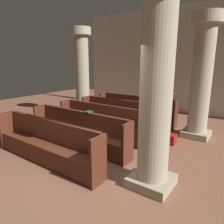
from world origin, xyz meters
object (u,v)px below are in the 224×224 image
at_px(pew_row_4, 46,141).
at_px(pillar_far_side, 82,71).
at_px(pew_row_2, 102,120).
at_px(lectern, 167,106).
at_px(kneeler_box_red, 169,139).
at_px(pew_row_0, 136,108).
at_px(pew_row_3, 78,129).
at_px(pillar_aisle_rear, 156,87).
at_px(pew_row_1, 121,114).
at_px(hymn_book, 89,112).
at_px(pillar_aisle_side, 202,76).

bearing_deg(pew_row_4, pillar_far_side, 122.19).
bearing_deg(pew_row_2, lectern, 76.42).
xyz_separation_m(pew_row_2, kneeler_box_red, (1.86, 0.64, -0.37)).
height_order(pew_row_0, pew_row_2, same).
relative_size(pew_row_3, pew_row_4, 1.00).
xyz_separation_m(pew_row_3, pillar_aisle_rear, (2.34, -0.49, 1.34)).
bearing_deg(lectern, pew_row_1, -109.37).
bearing_deg(pillar_aisle_rear, pew_row_1, 132.71).
bearing_deg(pew_row_1, pillar_aisle_rear, -47.29).
xyz_separation_m(pew_row_2, pillar_far_side, (-2.29, 1.59, 1.34)).
relative_size(pew_row_2, pew_row_4, 1.00).
bearing_deg(pew_row_2, pew_row_3, -90.00).
height_order(pew_row_3, lectern, lectern).
distance_m(pew_row_0, lectern, 1.46).
bearing_deg(pew_row_4, pew_row_0, 90.00).
distance_m(pew_row_0, pew_row_2, 2.05).
xyz_separation_m(pew_row_3, lectern, (0.79, 4.30, -0.05)).
bearing_deg(pillar_far_side, pew_row_2, -34.79).
bearing_deg(pew_row_1, pew_row_3, -90.00).
relative_size(lectern, hymn_book, 5.43).
distance_m(pillar_far_side, pillar_aisle_rear, 5.59).
relative_size(pew_row_2, kneeler_box_red, 7.89).
bearing_deg(pillar_aisle_rear, kneeler_box_red, 102.70).
height_order(lectern, kneeler_box_red, lectern).
bearing_deg(pew_row_4, pew_row_3, 90.00).
relative_size(pew_row_0, kneeler_box_red, 7.89).
relative_size(pew_row_0, pillar_aisle_rear, 0.89).
bearing_deg(kneeler_box_red, pew_row_0, 142.87).
bearing_deg(pillar_aisle_side, pew_row_4, -122.29).
bearing_deg(hymn_book, pillar_far_side, 135.83).
xyz_separation_m(pew_row_3, pillar_far_side, (-2.29, 2.62, 1.34)).
height_order(pew_row_1, pillar_aisle_rear, pillar_aisle_rear).
bearing_deg(pillar_far_side, pew_row_4, -57.81).
bearing_deg(pew_row_0, pew_row_4, -90.00).
xyz_separation_m(pew_row_1, pillar_aisle_side, (2.34, 0.63, 1.34)).
relative_size(pillar_aisle_side, lectern, 3.27).
bearing_deg(pillar_aisle_side, pillar_aisle_rear, -90.00).
bearing_deg(pew_row_3, pillar_aisle_side, 48.87).
xyz_separation_m(pew_row_2, pillar_aisle_rear, (2.34, -1.52, 1.34)).
distance_m(pew_row_1, pillar_far_side, 2.72).
height_order(pillar_aisle_side, kneeler_box_red, pillar_aisle_side).
xyz_separation_m(pew_row_1, lectern, (0.79, 2.25, -0.05)).
height_order(pew_row_0, pew_row_3, same).
bearing_deg(pew_row_3, pew_row_4, -90.00).
bearing_deg(pew_row_3, pillar_far_side, 131.22).
relative_size(pew_row_2, pew_row_3, 1.00).
distance_m(pew_row_0, pillar_aisle_rear, 4.47).
relative_size(pillar_aisle_rear, lectern, 3.27).
bearing_deg(kneeler_box_red, pillar_far_side, 167.11).
bearing_deg(pew_row_1, pew_row_0, 90.00).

